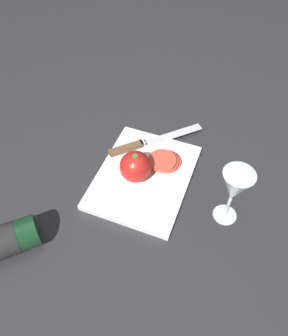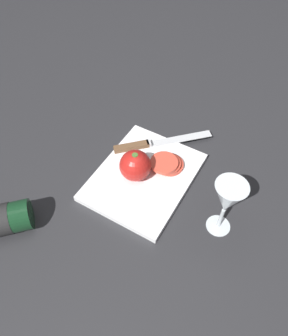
{
  "view_description": "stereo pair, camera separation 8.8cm",
  "coord_description": "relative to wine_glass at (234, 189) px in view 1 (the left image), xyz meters",
  "views": [
    {
      "loc": [
        0.59,
        0.19,
        0.74
      ],
      "look_at": [
        0.08,
        -0.01,
        0.05
      ],
      "focal_mm": 35.0,
      "sensor_mm": 36.0,
      "label": 1
    },
    {
      "loc": [
        0.55,
        0.27,
        0.74
      ],
      "look_at": [
        0.08,
        -0.01,
        0.05
      ],
      "focal_mm": 35.0,
      "sensor_mm": 36.0,
      "label": 2
    }
  ],
  "objects": [
    {
      "name": "knife",
      "position": [
        -0.13,
        -0.29,
        -0.1
      ],
      "size": [
        0.23,
        0.23,
        0.01
      ],
      "rotation": [
        0.0,
        0.0,
        2.35
      ],
      "color": "silver",
      "rests_on": "cutting_board"
    },
    {
      "name": "ground_plane",
      "position": [
        -0.11,
        -0.23,
        -0.12
      ],
      "size": [
        3.0,
        3.0,
        0.0
      ],
      "primitive_type": "plane",
      "color": "#28282B"
    },
    {
      "name": "whole_tomato",
      "position": [
        -0.02,
        -0.26,
        -0.06
      ],
      "size": [
        0.09,
        0.09,
        0.09
      ],
      "color": "red",
      "rests_on": "cutting_board"
    },
    {
      "name": "cutting_board",
      "position": [
        -0.03,
        -0.24,
        -0.11
      ],
      "size": [
        0.31,
        0.25,
        0.02
      ],
      "color": "white",
      "rests_on": "ground_plane"
    },
    {
      "name": "wine_glass",
      "position": [
        0.0,
        0.0,
        0.0
      ],
      "size": [
        0.07,
        0.07,
        0.17
      ],
      "color": "silver",
      "rests_on": "ground_plane"
    },
    {
      "name": "tomato_slice_stack_near",
      "position": [
        -0.09,
        -0.19,
        -0.09
      ],
      "size": [
        0.09,
        0.09,
        0.03
      ],
      "color": "#DB4C38",
      "rests_on": "cutting_board"
    }
  ]
}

